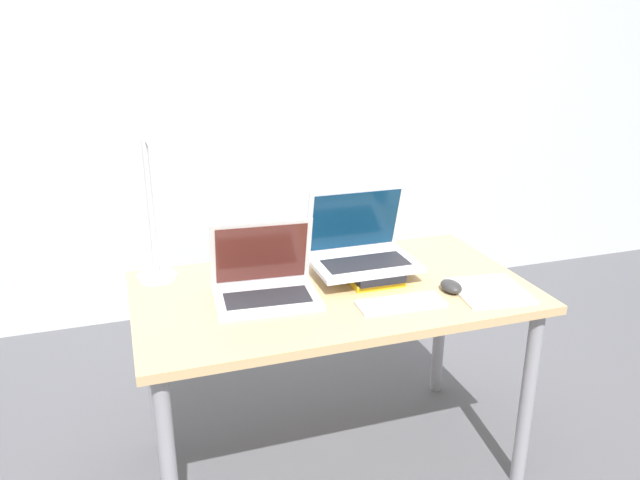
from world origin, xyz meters
TOP-DOWN VIEW (x-y plane):
  - wall_back at (0.00, 1.85)m, footprint 8.00×0.05m
  - desk at (0.00, 0.37)m, footprint 1.34×0.74m
  - laptop_left at (-0.24, 0.37)m, footprint 0.36×0.28m
  - book_stack at (0.15, 0.42)m, footprint 0.18×0.27m
  - laptop_on_books at (0.13, 0.45)m, footprint 0.36×0.26m
  - wireless_keyboard at (0.16, 0.17)m, footprint 0.29×0.12m
  - mouse at (0.37, 0.22)m, footprint 0.06×0.10m
  - notepad at (0.49, 0.17)m, footprint 0.26×0.27m
  - desk_lamp at (-0.50, 0.61)m, footprint 0.23×0.20m

SIDE VIEW (x-z plane):
  - desk at x=0.00m, z-range 0.28..1.00m
  - notepad at x=0.49m, z-range 0.72..0.73m
  - wireless_keyboard at x=0.16m, z-range 0.72..0.73m
  - mouse at x=0.37m, z-range 0.72..0.76m
  - book_stack at x=0.15m, z-range 0.72..0.77m
  - laptop_left at x=-0.24m, z-range 0.64..0.90m
  - laptop_on_books at x=0.13m, z-range 0.69..0.95m
  - desk_lamp at x=-0.50m, z-range 0.88..1.51m
  - wall_back at x=0.00m, z-range 0.00..2.70m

